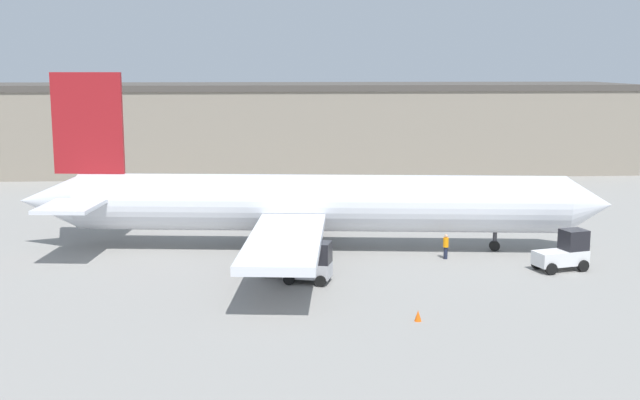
# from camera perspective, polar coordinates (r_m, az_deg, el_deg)

# --- Properties ---
(ground_plane) EXTENTS (400.00, 400.00, 0.00)m
(ground_plane) POSITION_cam_1_polar(r_m,az_deg,el_deg) (55.00, -0.00, -3.52)
(ground_plane) COLOR gray
(terminal_building) EXTENTS (86.14, 14.97, 10.20)m
(terminal_building) POSITION_cam_1_polar(r_m,az_deg,el_deg) (94.76, -4.42, 5.17)
(terminal_building) COLOR gray
(terminal_building) RESTS_ON ground_plane
(airplane) EXTENTS (40.42, 31.92, 11.99)m
(airplane) POSITION_cam_1_polar(r_m,az_deg,el_deg) (54.41, -1.08, -0.25)
(airplane) COLOR silver
(airplane) RESTS_ON ground_plane
(ground_crew_worker) EXTENTS (0.36, 0.36, 1.64)m
(ground_crew_worker) POSITION_cam_1_polar(r_m,az_deg,el_deg) (52.81, 8.93, -3.23)
(ground_crew_worker) COLOR #1E2338
(ground_crew_worker) RESTS_ON ground_plane
(baggage_tug) EXTENTS (3.54, 2.47, 2.49)m
(baggage_tug) POSITION_cam_1_polar(r_m,az_deg,el_deg) (51.62, 17.01, -3.57)
(baggage_tug) COLOR silver
(baggage_tug) RESTS_ON ground_plane
(belt_loader_truck) EXTENTS (2.97, 2.41, 2.42)m
(belt_loader_truck) POSITION_cam_1_polar(r_m,az_deg,el_deg) (46.58, -0.61, -4.58)
(belt_loader_truck) COLOR #B2B2B7
(belt_loader_truck) RESTS_ON ground_plane
(safety_cone_near) EXTENTS (0.36, 0.36, 0.55)m
(safety_cone_near) POSITION_cam_1_polar(r_m,az_deg,el_deg) (40.32, 6.98, -8.17)
(safety_cone_near) COLOR #EF590F
(safety_cone_near) RESTS_ON ground_plane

